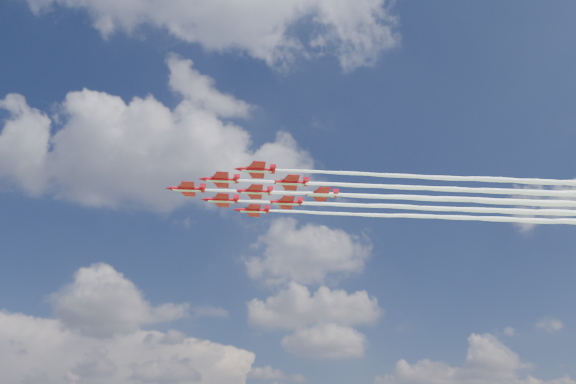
# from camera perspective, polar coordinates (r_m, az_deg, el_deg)

# --- Properties ---
(jet_lead) EXTENTS (112.33, 8.91, 2.60)m
(jet_lead) POSITION_cam_1_polar(r_m,az_deg,el_deg) (153.15, 9.80, -0.47)
(jet_lead) COLOR red
(jet_row2_port) EXTENTS (112.33, 8.91, 2.60)m
(jet_row2_port) POSITION_cam_1_polar(r_m,az_deg,el_deg) (150.31, 13.63, 0.41)
(jet_row2_port) COLOR red
(jet_row2_starb) EXTENTS (112.33, 8.91, 2.60)m
(jet_row2_starb) POSITION_cam_1_polar(r_m,az_deg,el_deg) (160.93, 12.31, -1.51)
(jet_row2_starb) COLOR red
(jet_row3_port) EXTENTS (112.33, 8.91, 2.60)m
(jet_row3_port) POSITION_cam_1_polar(r_m,az_deg,el_deg) (148.20, 17.59, 1.31)
(jet_row3_port) COLOR red
(jet_row3_centre) EXTENTS (112.33, 8.91, 2.60)m
(jet_row3_centre) POSITION_cam_1_polar(r_m,az_deg,el_deg) (158.48, 15.99, -0.70)
(jet_row3_centre) COLOR red
(jet_row3_starb) EXTENTS (112.33, 8.91, 2.60)m
(jet_row3_starb) POSITION_cam_1_polar(r_m,az_deg,el_deg) (169.05, 14.59, -2.46)
(jet_row3_starb) COLOR red
(jet_row4_port) EXTENTS (112.33, 8.91, 2.60)m
(jet_row4_port) POSITION_cam_1_polar(r_m,az_deg,el_deg) (156.74, 19.77, 0.14)
(jet_row4_port) COLOR red
(jet_row4_starb) EXTENTS (112.33, 8.91, 2.60)m
(jet_row4_starb) POSITION_cam_1_polar(r_m,az_deg,el_deg) (166.95, 18.12, -1.69)
(jet_row4_starb) COLOR red
(jet_tail) EXTENTS (112.33, 8.91, 2.60)m
(jet_tail) POSITION_cam_1_polar(r_m,az_deg,el_deg) (165.54, 21.72, -0.91)
(jet_tail) COLOR red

